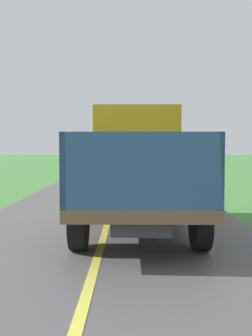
{
  "coord_description": "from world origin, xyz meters",
  "views": [
    {
      "loc": [
        0.53,
        0.59,
        1.86
      ],
      "look_at": [
        0.43,
        9.45,
        1.4
      ],
      "focal_mm": 42.27,
      "sensor_mm": 36.0,
      "label": 1
    }
  ],
  "objects": [
    {
      "name": "banana_truck_near",
      "position": [
        0.69,
        9.87,
        1.47
      ],
      "size": [
        2.38,
        5.82,
        2.8
      ],
      "color": "#2D2D30",
      "rests_on": "road_surface"
    }
  ]
}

